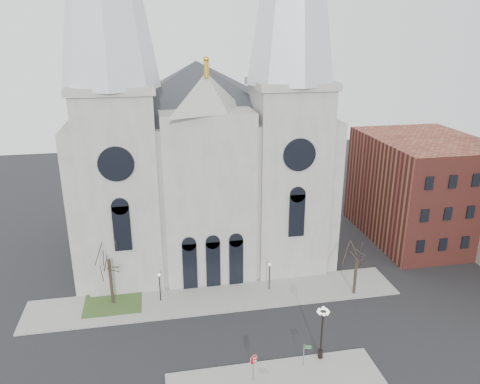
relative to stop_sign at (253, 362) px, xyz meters
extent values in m
plane|color=black|center=(-1.18, 2.14, -1.94)|extent=(160.00, 160.00, 0.00)
cube|color=gray|center=(-1.18, 13.14, -1.87)|extent=(40.00, 6.00, 0.14)
cube|color=#344D21|center=(-12.18, 14.14, -1.85)|extent=(6.00, 5.00, 0.18)
cube|color=gray|center=(-1.18, 28.14, 7.06)|extent=(30.00, 24.00, 18.00)
pyramid|color=#2D3035|center=(-1.18, 28.14, 22.06)|extent=(33.00, 26.40, 6.00)
cube|color=gray|center=(-10.68, 19.64, 9.06)|extent=(8.00, 8.00, 22.00)
cylinder|color=black|center=(-10.68, 15.59, 13.06)|extent=(3.60, 0.30, 3.60)
cube|color=gray|center=(8.32, 19.64, 9.06)|extent=(8.00, 8.00, 22.00)
cylinder|color=black|center=(8.32, 15.59, 13.06)|extent=(3.60, 0.30, 3.60)
cube|color=gray|center=(-1.18, 18.14, 7.81)|extent=(10.00, 5.00, 19.50)
pyramid|color=gray|center=(-1.18, 18.14, 19.56)|extent=(11.00, 5.00, 4.00)
cube|color=brown|center=(28.82, 24.14, 5.06)|extent=(14.00, 18.00, 14.00)
cylinder|color=black|center=(-12.18, 14.14, 0.68)|extent=(0.32, 0.32, 5.25)
cylinder|color=black|center=(13.82, 11.14, 0.16)|extent=(0.32, 0.32, 4.20)
cylinder|color=black|center=(-7.18, 13.64, -0.30)|extent=(0.12, 0.12, 3.00)
sphere|color=white|center=(-7.18, 13.64, 1.30)|extent=(0.32, 0.32, 0.32)
cylinder|color=black|center=(4.82, 13.64, -0.30)|extent=(0.12, 0.12, 3.00)
sphere|color=white|center=(4.82, 13.64, 1.30)|extent=(0.32, 0.32, 0.32)
cylinder|color=slate|center=(0.00, 0.00, -0.58)|extent=(0.10, 0.10, 2.44)
cylinder|color=#BC0C10|center=(0.00, 0.00, 0.27)|extent=(0.84, 0.23, 0.85)
cylinder|color=white|center=(0.00, 0.00, 0.27)|extent=(0.90, 0.22, 0.91)
cube|color=white|center=(0.00, 0.00, 0.41)|extent=(0.46, 0.12, 0.11)
cube|color=white|center=(0.00, 0.00, 0.13)|extent=(0.52, 0.14, 0.11)
cylinder|color=black|center=(6.45, 1.64, 0.53)|extent=(0.16, 0.16, 4.65)
cylinder|color=black|center=(6.45, 1.64, -1.40)|extent=(0.45, 0.45, 0.81)
sphere|color=white|center=(6.45, 1.64, 3.31)|extent=(0.32, 0.32, 0.32)
cylinder|color=slate|center=(4.65, 0.95, -0.70)|extent=(0.09, 0.09, 2.19)
cube|color=#0C5516|center=(4.99, 0.86, 0.24)|extent=(0.60, 0.20, 0.15)
cube|color=#0C5516|center=(4.99, 0.86, 0.04)|extent=(0.60, 0.20, 0.15)
camera|label=1|loc=(-6.98, -30.65, 25.87)|focal=35.00mm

